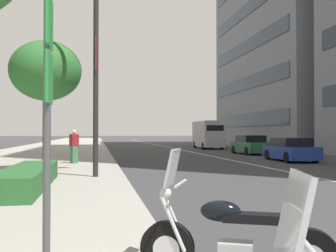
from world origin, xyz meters
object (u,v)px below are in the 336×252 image
at_px(street_lamp_with_banners, 107,21).
at_px(street_tree_near_plaza_corner, 46,71).
at_px(motorcycle_by_sign_pole, 232,242).
at_px(delivery_van_ahead, 208,134).
at_px(car_following_behind, 250,145).
at_px(car_lead_in_lane, 290,150).
at_px(parking_sign_by_curb, 48,115).
at_px(pedestrian_on_plaza, 74,146).

height_order(street_lamp_with_banners, street_tree_near_plaza_corner, street_lamp_with_banners).
xyz_separation_m(motorcycle_by_sign_pole, street_lamp_with_banners, (9.45, 1.17, 5.13)).
bearing_deg(delivery_van_ahead, car_following_behind, -176.63).
bearing_deg(car_following_behind, delivery_van_ahead, 1.45).
bearing_deg(street_tree_near_plaza_corner, car_following_behind, -47.45).
bearing_deg(street_lamp_with_banners, car_lead_in_lane, -55.47).
distance_m(parking_sign_by_curb, pedestrian_on_plaza, 16.68).
bearing_deg(street_tree_near_plaza_corner, motorcycle_by_sign_pole, -163.38).
xyz_separation_m(car_following_behind, street_tree_near_plaza_corner, (-12.57, 13.70, 3.40)).
bearing_deg(street_lamp_with_banners, street_tree_near_plaza_corner, 46.12).
height_order(delivery_van_ahead, parking_sign_by_curb, delivery_van_ahead).
distance_m(car_lead_in_lane, pedestrian_on_plaza, 12.34).
height_order(car_following_behind, street_lamp_with_banners, street_lamp_with_banners).
bearing_deg(pedestrian_on_plaza, motorcycle_by_sign_pole, -29.67).
distance_m(car_lead_in_lane, delivery_van_ahead, 17.93).
xyz_separation_m(delivery_van_ahead, pedestrian_on_plaza, (-19.18, 12.47, -0.52)).
bearing_deg(car_lead_in_lane, street_tree_near_plaza_corner, 114.21).
bearing_deg(parking_sign_by_curb, car_lead_in_lane, -32.79).
height_order(motorcycle_by_sign_pole, street_tree_near_plaza_corner, street_tree_near_plaza_corner).
bearing_deg(street_lamp_with_banners, car_following_behind, -37.54).
bearing_deg(street_lamp_with_banners, pedestrian_on_plaza, 13.13).
bearing_deg(car_lead_in_lane, car_following_behind, -1.71).
xyz_separation_m(car_following_behind, street_lamp_with_banners, (-14.80, 11.38, 4.88)).
relative_size(motorcycle_by_sign_pole, parking_sign_by_curb, 0.78).
relative_size(motorcycle_by_sign_pole, pedestrian_on_plaza, 1.24).
bearing_deg(street_lamp_with_banners, parking_sign_by_curb, 176.11).
distance_m(car_lead_in_lane, street_lamp_with_banners, 14.04).
bearing_deg(car_lead_in_lane, motorcycle_by_sign_pole, 152.80).
xyz_separation_m(delivery_van_ahead, street_tree_near_plaza_corner, (-23.13, 13.35, 2.57)).
xyz_separation_m(car_following_behind, delivery_van_ahead, (10.55, 0.35, 0.83)).
bearing_deg(delivery_van_ahead, parking_sign_by_curb, 163.32).
height_order(car_lead_in_lane, pedestrian_on_plaza, pedestrian_on_plaza).
xyz_separation_m(parking_sign_by_curb, street_lamp_with_banners, (10.46, -0.71, 3.76)).
relative_size(street_tree_near_plaza_corner, pedestrian_on_plaza, 3.08).
relative_size(motorcycle_by_sign_pole, car_following_behind, 0.49).
bearing_deg(car_lead_in_lane, street_lamp_with_banners, 127.08).
bearing_deg(pedestrian_on_plaza, car_lead_in_lane, 56.79).
bearing_deg(pedestrian_on_plaza, street_lamp_with_banners, -26.02).
distance_m(car_following_behind, parking_sign_by_curb, 28.03).
relative_size(delivery_van_ahead, pedestrian_on_plaza, 3.40).
bearing_deg(street_tree_near_plaza_corner, delivery_van_ahead, -29.99).
bearing_deg(delivery_van_ahead, street_lamp_with_banners, 157.97).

